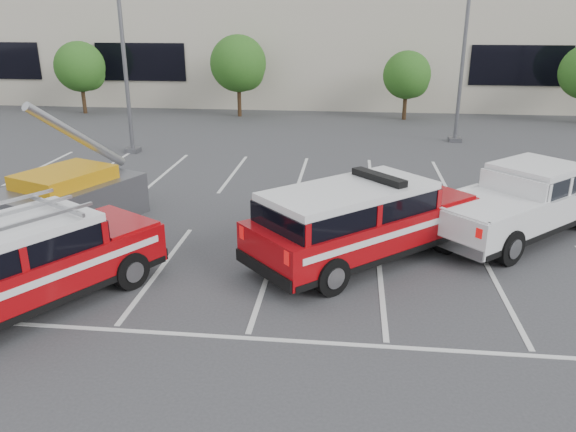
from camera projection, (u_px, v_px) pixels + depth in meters
name	position (u px, v px, depth m)	size (l,w,h in m)	color
ground	(268.00, 275.00, 13.59)	(120.00, 120.00, 0.00)	#38383B
stall_markings	(289.00, 213.00, 17.79)	(23.00, 15.00, 0.01)	silver
convention_building	(332.00, 32.00, 41.75)	(60.00, 16.99, 13.20)	beige
tree_left	(82.00, 68.00, 34.83)	(3.07, 3.07, 4.42)	#3F2B19
tree_mid_left	(240.00, 66.00, 33.68)	(3.37, 3.37, 4.85)	#3F2B19
tree_mid_right	(408.00, 77.00, 32.81)	(2.77, 2.77, 3.99)	#3F2B19
light_pole_left	(122.00, 33.00, 23.89)	(0.90, 0.60, 10.24)	#59595E
light_pole_mid	(466.00, 32.00, 26.05)	(0.90, 0.60, 10.24)	#59595E
fire_chief_suv	(361.00, 226.00, 14.18)	(6.10, 5.85, 2.18)	#93070B
white_pickup	(522.00, 208.00, 15.87)	(6.23, 6.04, 1.98)	silver
ladder_suv	(24.00, 269.00, 11.84)	(4.79, 5.90, 2.20)	#93070B
utility_rig	(62.00, 200.00, 16.62)	(4.99, 4.79, 3.76)	#59595E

